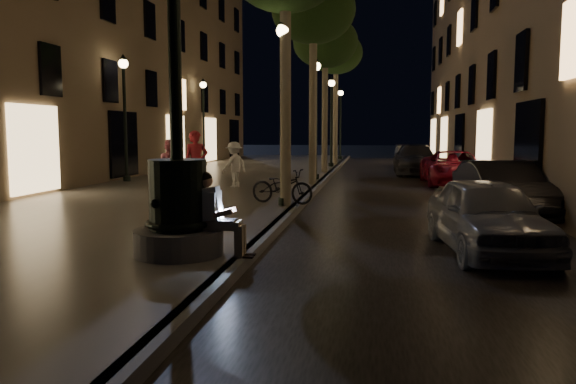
% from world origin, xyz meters
% --- Properties ---
extents(ground, '(120.00, 120.00, 0.00)m').
position_xyz_m(ground, '(0.00, 15.00, 0.00)').
color(ground, black).
rests_on(ground, ground).
extents(cobble_lane, '(6.00, 45.00, 0.02)m').
position_xyz_m(cobble_lane, '(3.00, 15.00, 0.01)').
color(cobble_lane, black).
rests_on(cobble_lane, ground).
extents(promenade, '(8.00, 45.00, 0.20)m').
position_xyz_m(promenade, '(-4.00, 15.00, 0.10)').
color(promenade, '#625F57').
rests_on(promenade, ground).
extents(curb_strip, '(0.25, 45.00, 0.20)m').
position_xyz_m(curb_strip, '(0.00, 15.00, 0.10)').
color(curb_strip, '#59595B').
rests_on(curb_strip, ground).
extents(building_left, '(8.00, 36.00, 15.00)m').
position_xyz_m(building_left, '(-12.00, 18.00, 7.50)').
color(building_left, brown).
rests_on(building_left, ground).
extents(fountain_lamppost, '(1.40, 1.40, 5.21)m').
position_xyz_m(fountain_lamppost, '(-1.00, 2.00, 1.21)').
color(fountain_lamppost, '#59595B').
rests_on(fountain_lamppost, promenade).
extents(seated_man_laptop, '(0.94, 0.32, 1.31)m').
position_xyz_m(seated_man_laptop, '(-0.39, 2.00, 0.90)').
color(seated_man_laptop, tan).
rests_on(seated_man_laptop, promenade).
extents(tree_second, '(3.00, 3.00, 7.40)m').
position_xyz_m(tree_second, '(-0.20, 14.00, 6.33)').
color(tree_second, '#6B604C').
rests_on(tree_second, promenade).
extents(tree_third, '(3.00, 3.00, 7.20)m').
position_xyz_m(tree_third, '(-0.30, 20.00, 6.14)').
color(tree_third, '#6B604C').
rests_on(tree_third, promenade).
extents(tree_far, '(3.00, 3.00, 7.50)m').
position_xyz_m(tree_far, '(-0.22, 26.00, 6.43)').
color(tree_far, '#6B604C').
rests_on(tree_far, promenade).
extents(lamp_curb_a, '(0.36, 0.36, 4.81)m').
position_xyz_m(lamp_curb_a, '(-0.30, 8.00, 3.24)').
color(lamp_curb_a, black).
rests_on(lamp_curb_a, promenade).
extents(lamp_curb_b, '(0.36, 0.36, 4.81)m').
position_xyz_m(lamp_curb_b, '(-0.30, 16.00, 3.24)').
color(lamp_curb_b, black).
rests_on(lamp_curb_b, promenade).
extents(lamp_curb_c, '(0.36, 0.36, 4.81)m').
position_xyz_m(lamp_curb_c, '(-0.30, 24.00, 3.24)').
color(lamp_curb_c, black).
rests_on(lamp_curb_c, promenade).
extents(lamp_curb_d, '(0.36, 0.36, 4.81)m').
position_xyz_m(lamp_curb_d, '(-0.30, 32.00, 3.24)').
color(lamp_curb_d, black).
rests_on(lamp_curb_d, promenade).
extents(lamp_left_b, '(0.36, 0.36, 4.81)m').
position_xyz_m(lamp_left_b, '(-7.40, 14.00, 3.24)').
color(lamp_left_b, black).
rests_on(lamp_left_b, promenade).
extents(lamp_left_c, '(0.36, 0.36, 4.81)m').
position_xyz_m(lamp_left_c, '(-7.40, 24.00, 3.24)').
color(lamp_left_c, black).
rests_on(lamp_left_c, promenade).
extents(stroller, '(0.71, 1.14, 1.16)m').
position_xyz_m(stroller, '(-4.59, 10.62, 0.78)').
color(stroller, black).
rests_on(stroller, promenade).
extents(car_front, '(1.95, 4.04, 1.33)m').
position_xyz_m(car_front, '(4.00, 3.81, 0.66)').
color(car_front, '#94969A').
rests_on(car_front, ground).
extents(car_second, '(1.90, 4.36, 1.39)m').
position_xyz_m(car_second, '(5.15, 8.07, 0.70)').
color(car_second, black).
rests_on(car_second, ground).
extents(car_third, '(2.33, 4.89, 1.35)m').
position_xyz_m(car_third, '(5.11, 16.35, 0.67)').
color(car_third, maroon).
rests_on(car_third, ground).
extents(car_rear, '(2.07, 5.04, 1.46)m').
position_xyz_m(car_rear, '(4.00, 21.84, 0.73)').
color(car_rear, '#303035').
rests_on(car_rear, ground).
extents(car_fifth, '(1.53, 3.84, 1.24)m').
position_xyz_m(car_fifth, '(4.00, 27.25, 0.62)').
color(car_fifth, gray).
rests_on(car_fifth, ground).
extents(pedestrian_red, '(0.85, 0.75, 1.94)m').
position_xyz_m(pedestrian_red, '(-3.17, 9.61, 1.17)').
color(pedestrian_red, '#B92531').
rests_on(pedestrian_red, promenade).
extents(pedestrian_pink, '(0.86, 0.69, 1.66)m').
position_xyz_m(pedestrian_pink, '(-4.42, 10.68, 1.03)').
color(pedestrian_pink, pink).
rests_on(pedestrian_pink, promenade).
extents(pedestrian_white, '(1.06, 1.15, 1.56)m').
position_xyz_m(pedestrian_white, '(-2.73, 12.39, 0.98)').
color(pedestrian_white, white).
rests_on(pedestrian_white, promenade).
extents(bicycle, '(1.86, 1.06, 0.93)m').
position_xyz_m(bicycle, '(-0.40, 8.34, 0.66)').
color(bicycle, black).
rests_on(bicycle, promenade).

